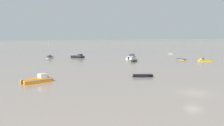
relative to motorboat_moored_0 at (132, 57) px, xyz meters
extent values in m
plane|color=gray|center=(-12.87, -51.64, -0.37)|extent=(800.00, 800.00, 0.00)
cube|color=white|center=(-0.66, -0.76, -0.10)|extent=(5.27, 5.59, 1.07)
cone|color=white|center=(1.20, 1.39, -0.10)|extent=(2.74, 2.69, 2.15)
cube|color=#33383F|center=(-0.62, -0.71, 0.30)|extent=(5.38, 5.72, 0.12)
cube|color=#33383F|center=(0.19, 0.22, 0.85)|extent=(2.14, 2.10, 0.83)
cube|color=#384751|center=(0.62, 0.72, 0.91)|extent=(1.42, 1.29, 0.66)
cube|color=black|center=(-2.40, -2.77, 0.06)|extent=(0.54, 0.53, 0.76)
ellipsoid|color=white|center=(-28.77, 10.36, -0.16)|extent=(3.94, 6.18, 1.02)
cube|color=#33383F|center=(-28.77, 10.36, 0.24)|extent=(3.43, 5.28, 0.10)
cube|color=#33383F|center=(-28.88, 10.09, 0.53)|extent=(1.48, 1.71, 0.37)
cylinder|color=#B7BABF|center=(-28.97, 9.87, 3.15)|extent=(0.10, 0.10, 5.62)
cylinder|color=beige|center=(-28.49, 11.05, 0.91)|extent=(1.42, 3.09, 0.20)
cube|color=black|center=(-18.58, 8.76, -0.12)|extent=(4.88, 5.20, 0.99)
cone|color=black|center=(-16.86, 6.76, -0.12)|extent=(2.54, 2.49, 1.99)
cube|color=#33383F|center=(-18.54, 8.72, 0.25)|extent=(4.99, 5.31, 0.11)
cube|color=#33383F|center=(-17.79, 7.85, 0.76)|extent=(1.98, 1.95, 0.77)
cube|color=#384751|center=(-17.40, 7.38, 0.82)|extent=(1.32, 1.19, 0.61)
cube|color=black|center=(-20.18, 10.63, 0.03)|extent=(0.50, 0.49, 0.71)
ellipsoid|color=black|center=(-13.86, -36.80, -0.21)|extent=(4.71, 2.75, 0.70)
cube|color=black|center=(-13.86, -36.80, 0.09)|extent=(4.36, 2.62, 0.09)
cube|color=black|center=(-13.86, -36.80, -0.02)|extent=(0.67, 1.40, 0.07)
ellipsoid|color=gold|center=(13.96, -11.28, -0.23)|extent=(2.33, 4.22, 0.63)
cube|color=#33383F|center=(13.96, -11.28, 0.04)|extent=(2.22, 3.90, 0.08)
cube|color=#33383F|center=(13.96, -11.28, -0.05)|extent=(1.26, 0.55, 0.06)
ellipsoid|color=white|center=(24.14, 11.19, -0.23)|extent=(2.16, 4.17, 0.63)
cube|color=silver|center=(24.14, 11.19, 0.04)|extent=(2.07, 3.85, 0.08)
cube|color=silver|center=(24.14, 11.19, -0.06)|extent=(1.25, 0.50, 0.06)
cube|color=gold|center=(18.95, -16.99, -0.16)|extent=(4.50, 2.44, 0.84)
cone|color=gold|center=(16.75, -16.63, -0.16)|extent=(1.59, 1.88, 1.68)
cube|color=#33383F|center=(18.90, -16.98, 0.16)|extent=(4.60, 2.49, 0.09)
cube|color=#33383F|center=(18.30, -16.89, 0.49)|extent=(0.46, 0.61, 0.47)
cube|color=black|center=(21.00, -17.33, -0.03)|extent=(0.31, 0.37, 0.60)
cube|color=orange|center=(-34.83, -35.80, -0.12)|extent=(5.52, 3.95, 1.00)
cone|color=orange|center=(-32.38, -34.74, -0.12)|extent=(2.26, 2.47, 2.01)
cube|color=silver|center=(-34.77, -35.77, 0.26)|extent=(5.64, 4.04, 0.11)
cube|color=silver|center=(-33.71, -35.32, 0.77)|extent=(1.75, 1.94, 0.78)
cube|color=#384751|center=(-33.15, -35.07, 0.83)|extent=(0.86, 1.51, 0.62)
cube|color=black|center=(-37.11, -36.78, 0.03)|extent=(0.44, 0.49, 0.71)
ellipsoid|color=#23602D|center=(-3.81, -10.49, -0.20)|extent=(4.34, 4.49, 0.73)
cube|color=black|center=(-3.81, -10.49, 0.11)|extent=(4.06, 4.19, 0.10)
cube|color=black|center=(-3.81, -10.49, 0.00)|extent=(1.25, 1.19, 0.07)
camera|label=1|loc=(-35.75, -80.02, 8.16)|focal=37.83mm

